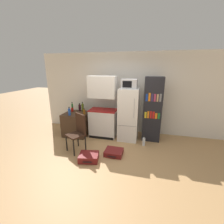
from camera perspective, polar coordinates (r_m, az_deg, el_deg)
ground_plane at (r=3.87m, az=-0.77°, el=-18.09°), size 24.00×24.00×0.00m
wall_back at (r=5.19m, az=7.03°, el=6.92°), size 6.40×0.10×2.70m
side_table at (r=5.21m, az=-13.24°, el=-4.41°), size 0.78×0.75×0.76m
kitchen_hutch at (r=4.81m, az=-3.42°, el=0.87°), size 0.87×0.54×1.97m
refrigerator at (r=4.64m, az=6.28°, el=-1.01°), size 0.59×0.61×1.62m
microwave at (r=4.45m, az=6.66°, el=10.67°), size 0.45×0.38×0.27m
bookshelf at (r=4.67m, az=15.13°, el=0.81°), size 0.54×0.35×1.96m
bottle_blue_soda at (r=4.89m, az=-15.96°, el=0.06°), size 0.08×0.08×0.26m
bottle_wine_dark at (r=5.32m, az=-12.18°, el=1.64°), size 0.09×0.09×0.27m
bottle_ketchup_red at (r=5.30m, az=-14.90°, el=0.88°), size 0.08×0.08×0.15m
bottle_green_tall at (r=5.44m, az=-14.88°, el=1.91°), size 0.06×0.06×0.29m
bottle_olive_oil at (r=5.28m, az=-11.12°, el=1.80°), size 0.08×0.08×0.31m
bottle_amber_beer at (r=4.90m, az=-10.55°, el=0.07°), size 0.08×0.08×0.19m
chair at (r=4.17m, az=-12.75°, el=-6.59°), size 0.55×0.55×1.03m
suitcase_large_flat at (r=4.07m, az=0.72°, el=-15.09°), size 0.47×0.42×0.13m
suitcase_small_flat at (r=3.89m, az=-8.81°, el=-16.60°), size 0.53×0.47×0.17m
water_bottle_front at (r=4.57m, az=12.02°, el=-10.93°), size 0.08×0.08×0.29m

